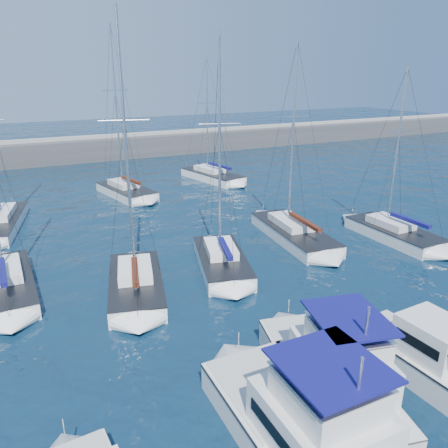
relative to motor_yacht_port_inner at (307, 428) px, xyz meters
name	(u,v)px	position (x,y,z in m)	size (l,w,h in m)	color
ground	(273,343)	(2.51, 6.06, -1.13)	(220.00, 220.00, 0.00)	black
breakwater	(84,152)	(2.51, 58.06, -0.08)	(160.00, 6.00, 4.45)	#424244
motor_yacht_port_inner	(307,428)	(0.00, 0.00, 0.00)	(4.04, 8.52, 4.69)	silver
motor_yacht_stbd_inner	(332,376)	(2.48, 1.76, 0.00)	(5.11, 8.63, 4.69)	silver
motor_yacht_stbd_outer	(421,353)	(7.05, 1.39, -0.19)	(2.83, 5.61, 3.20)	silver
sailboat_mid_a	(6,284)	(-8.94, 17.44, -0.60)	(3.25, 8.41, 15.96)	white
sailboat_mid_b	(136,284)	(-2.00, 14.07, -0.59)	(4.84, 8.24, 16.00)	white
sailboat_mid_c	(222,261)	(4.03, 14.77, -0.60)	(4.91, 8.02, 15.08)	white
sailboat_mid_d	(293,233)	(11.42, 17.11, -0.62)	(4.14, 9.67, 14.89)	silver
sailboat_mid_e	(394,233)	(18.48, 13.63, -0.63)	(3.10, 7.92, 13.11)	silver
sailboat_back_a	(0,223)	(-9.14, 29.92, -0.60)	(4.88, 9.91, 17.10)	white
sailboat_back_b	(126,191)	(2.88, 35.36, -0.58)	(4.87, 8.67, 17.20)	silver
sailboat_back_c	(212,176)	(14.03, 37.81, -0.62)	(4.99, 9.45, 14.31)	white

